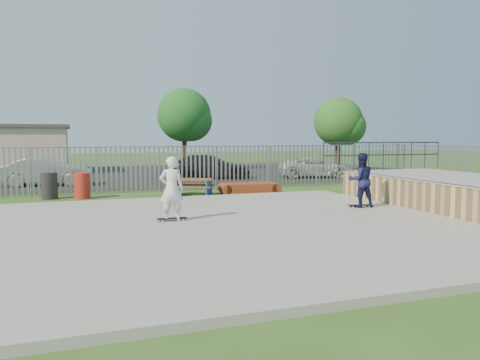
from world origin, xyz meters
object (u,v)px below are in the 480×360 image
object	(u,v)px
trash_bin_grey	(49,186)
car_silver	(47,172)
funbox	(249,188)
car_white	(315,167)
tree_mid	(184,115)
picnic_table	(193,187)
tree_right	(338,122)
trash_bin_red	(82,186)
skater_navy	(361,180)
car_dark	(209,167)
skater_white	(172,189)

from	to	relation	value
trash_bin_grey	car_silver	bearing A→B (deg)	93.97
funbox	car_white	world-z (taller)	car_white
car_silver	tree_mid	world-z (taller)	tree_mid
picnic_table	tree_right	distance (m)	15.81
tree_mid	trash_bin_red	bearing A→B (deg)	-117.73
car_white	tree_mid	size ratio (longest dim) A/B	0.73
skater_navy	tree_mid	bearing A→B (deg)	-77.81
tree_mid	skater_navy	size ratio (longest dim) A/B	3.32
funbox	car_dark	distance (m)	7.28
car_white	picnic_table	bearing A→B (deg)	138.74
skater_white	car_white	bearing A→B (deg)	-122.09
trash_bin_red	tree_right	distance (m)	19.15
car_dark	trash_bin_grey	bearing A→B (deg)	140.86
trash_bin_red	car_silver	bearing A→B (deg)	105.80
trash_bin_grey	car_silver	size ratio (longest dim) A/B	0.25
funbox	skater_white	distance (m)	7.83
trash_bin_grey	picnic_table	bearing A→B (deg)	-7.88
funbox	car_white	bearing A→B (deg)	48.21
picnic_table	funbox	xyz separation A→B (m)	(2.49, -0.04, -0.14)
trash_bin_grey	skater_white	bearing A→B (deg)	-64.14
trash_bin_red	trash_bin_grey	distance (m)	1.25
car_silver	skater_navy	size ratio (longest dim) A/B	2.38
funbox	trash_bin_red	xyz separation A→B (m)	(-6.81, 0.50, 0.29)
car_silver	trash_bin_red	bearing A→B (deg)	-157.52
tree_mid	funbox	bearing A→B (deg)	-91.24
trash_bin_grey	skater_white	xyz separation A→B (m)	(3.44, -7.10, 0.51)
car_silver	car_white	distance (m)	14.74
skater_white	trash_bin_grey	bearing A→B (deg)	-54.20
car_dark	skater_white	distance (m)	14.39
car_white	tree_right	size ratio (longest dim) A/B	0.84
car_silver	skater_navy	distance (m)	15.62
skater_white	tree_right	bearing A→B (deg)	-123.04
skater_navy	skater_white	world-z (taller)	same
picnic_table	funbox	size ratio (longest dim) A/B	0.91
trash_bin_grey	tree_mid	distance (m)	16.00
car_silver	car_white	world-z (taller)	car_silver
picnic_table	skater_white	bearing A→B (deg)	-83.63
skater_navy	tree_right	bearing A→B (deg)	-110.38
skater_white	skater_navy	bearing A→B (deg)	-166.11
car_dark	tree_right	bearing A→B (deg)	-65.17
picnic_table	trash_bin_grey	world-z (taller)	trash_bin_grey
picnic_table	trash_bin_red	world-z (taller)	trash_bin_red
picnic_table	trash_bin_grey	xyz separation A→B (m)	(-5.54, 0.77, 0.16)
car_dark	trash_bin_red	bearing A→B (deg)	146.66
trash_bin_red	car_dark	xyz separation A→B (m)	(7.06, 6.76, 0.20)
car_silver	tree_right	bearing A→B (deg)	-73.39
trash_bin_grey	tree_right	bearing A→B (deg)	25.30
funbox	skater_white	bearing A→B (deg)	-120.43
picnic_table	trash_bin_grey	size ratio (longest dim) A/B	2.00
picnic_table	trash_bin_red	bearing A→B (deg)	-161.38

